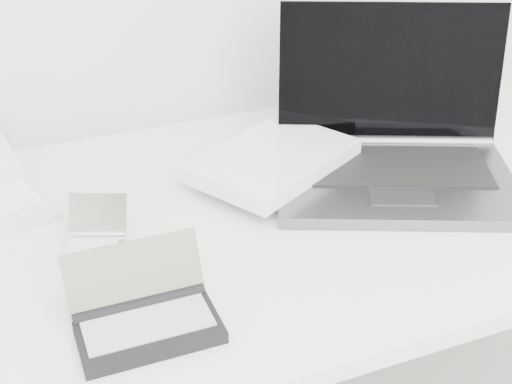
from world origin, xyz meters
name	(u,v)px	position (x,y,z in m)	size (l,w,h in m)	color
desk	(263,230)	(0.00, 1.55, 0.68)	(1.60, 0.80, 0.73)	white
laptop_large	(357,152)	(0.21, 1.60, 0.78)	(0.66, 0.51, 0.29)	#595C5E
pda_silver	(95,240)	(-0.30, 1.54, 0.75)	(0.13, 0.14, 0.07)	silver
palmtop_charcoal	(145,316)	(-0.27, 1.32, 0.75)	(0.19, 0.15, 0.10)	black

